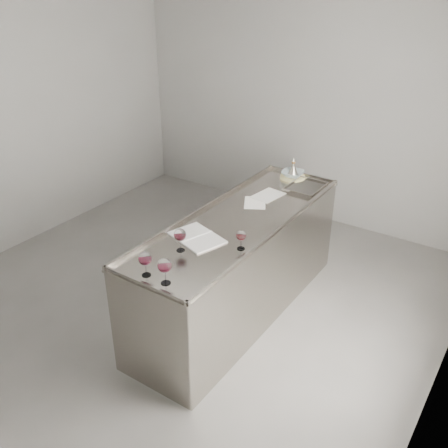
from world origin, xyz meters
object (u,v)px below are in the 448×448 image
Objects in this scene: notebook at (197,237)px; wine_glass_middle at (180,235)px; wine_glass_small at (241,236)px; wine_funnel at (293,172)px; counter at (238,266)px; wine_glass_left at (145,259)px; wine_glass_right at (165,266)px; ceramic_bowl at (293,174)px.

wine_glass_middle is at bearing -69.02° from notebook.
wine_glass_small is 0.71× the size of wine_funnel.
counter is 13.23× the size of wine_glass_left.
wine_glass_middle is 0.25m from notebook.
wine_glass_left is at bearing -69.96° from notebook.
counter is at bearing 95.17° from wine_glass_right.
wine_glass_middle is at bearing -91.44° from wine_funnel.
counter is 12.55× the size of wine_glass_right.
notebook is (-0.20, 0.62, -0.13)m from wine_glass_right.
wine_funnel is (0.04, 1.76, -0.06)m from wine_glass_middle.
counter is 1.20m from ceramic_bowl.
wine_funnel reaches higher than notebook.
wine_funnel is at bearing 89.18° from wine_glass_left.
counter is 0.76m from wine_glass_small.
ceramic_bowl is at bearing 102.24° from wine_glass_small.
wine_glass_right is 2.17m from wine_funnel.
wine_funnel is (0.06, 1.54, 0.06)m from notebook.
wine_glass_middle is (-0.09, -0.68, 0.60)m from counter.
notebook is at bearing 92.41° from wine_glass_left.
wine_glass_small reaches higher than notebook.
ceramic_bowl is (-0.32, 1.49, -0.06)m from wine_glass_small.
wine_glass_left is 0.40m from wine_glass_middle.
wine_glass_right reaches higher than notebook.
wine_glass_right reaches higher than counter.
wine_funnel is at bearing 102.20° from wine_glass_small.
counter is at bearing 82.43° from wine_glass_middle.
wine_glass_left is 0.37× the size of notebook.
wine_glass_middle is 1.18× the size of wine_glass_small.
wine_glass_right is at bearing -86.15° from ceramic_bowl.
wine_funnel is at bearing 88.56° from wine_glass_middle.
wine_glass_left is at bearing -94.10° from counter.
ceramic_bowl is at bearing 88.60° from wine_glass_middle.
counter is 11.08× the size of wine_funnel.
counter is 10.95× the size of ceramic_bowl.
wine_glass_left is at bearing -88.11° from wine_glass_middle.
wine_glass_left reaches higher than wine_glass_small.
wine_funnel is at bearing 93.82° from wine_glass_right.
wine_glass_right is (0.18, 0.00, 0.01)m from wine_glass_left.
notebook is 2.24× the size of wine_funnel.
wine_glass_middle is 0.84× the size of wine_funnel.
wine_funnel reaches higher than counter.
wine_glass_small is (0.18, 0.67, -0.03)m from wine_glass_right.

